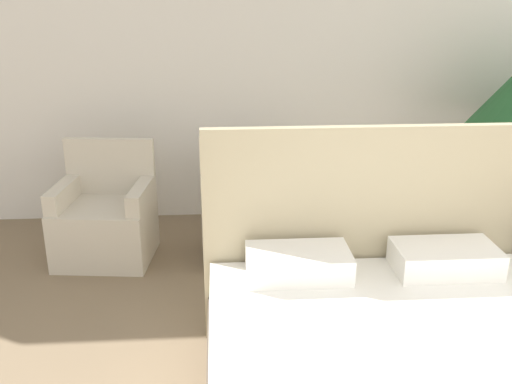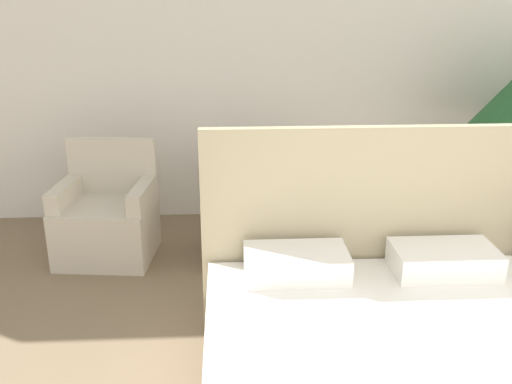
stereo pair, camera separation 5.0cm
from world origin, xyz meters
TOP-DOWN VIEW (x-y plane):
  - wall_back at (0.00, 4.18)m, footprint 10.00×0.06m
  - armchair_near_window_left at (-1.28, 3.35)m, footprint 0.73×0.65m
  - armchair_near_window_right at (-0.25, 3.35)m, footprint 0.69×0.60m

SIDE VIEW (x-z plane):
  - armchair_near_window_left at x=-1.28m, z-range -0.15..0.70m
  - armchair_near_window_right at x=-0.25m, z-range -0.15..0.70m
  - wall_back at x=0.00m, z-range 0.00..2.90m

